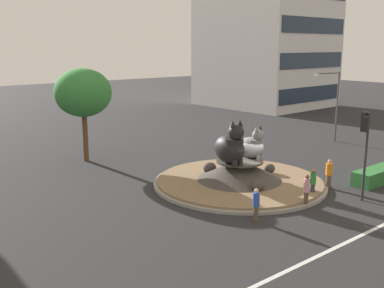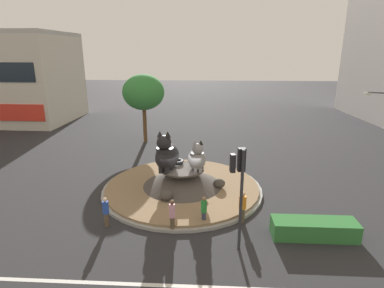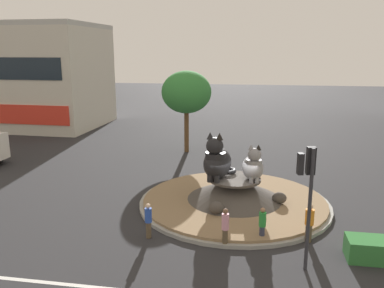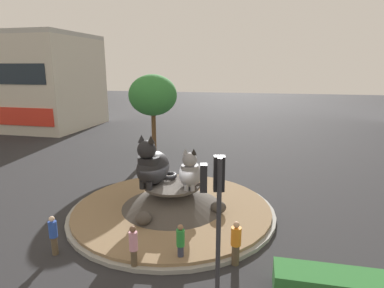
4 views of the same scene
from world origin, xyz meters
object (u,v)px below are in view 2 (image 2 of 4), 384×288
at_px(cat_statue_black, 167,155).
at_px(pedestrian_blue_shirt, 106,211).
at_px(broadleaf_tree_behind_island, 143,92).
at_px(pedestrian_orange_shirt, 242,206).
at_px(cat_statue_grey, 197,158).
at_px(pedestrian_green_shirt, 204,210).
at_px(pedestrian_pink_shirt, 172,215).
at_px(traffic_light_mast, 240,177).

distance_m(cat_statue_black, pedestrian_blue_shirt, 5.45).
xyz_separation_m(broadleaf_tree_behind_island, pedestrian_orange_shirt, (8.24, -15.00, -4.06)).
height_order(cat_statue_grey, pedestrian_green_shirt, cat_statue_grey).
relative_size(cat_statue_grey, pedestrian_pink_shirt, 1.23).
relative_size(cat_statue_black, pedestrian_green_shirt, 1.64).
relative_size(cat_statue_black, pedestrian_orange_shirt, 1.50).
bearing_deg(cat_statue_black, cat_statue_grey, 101.34).
bearing_deg(cat_statue_black, pedestrian_pink_shirt, 18.94).
distance_m(traffic_light_mast, pedestrian_pink_shirt, 4.26).
bearing_deg(pedestrian_pink_shirt, cat_statue_grey, -69.76).
bearing_deg(traffic_light_mast, pedestrian_pink_shirt, 57.78).
relative_size(cat_statue_black, traffic_light_mast, 0.55).
distance_m(pedestrian_pink_shirt, pedestrian_blue_shirt, 3.51).
height_order(traffic_light_mast, broadleaf_tree_behind_island, broadleaf_tree_behind_island).
xyz_separation_m(pedestrian_orange_shirt, pedestrian_blue_shirt, (-7.11, -0.82, -0.05)).
relative_size(pedestrian_orange_shirt, pedestrian_blue_shirt, 1.07).
distance_m(cat_statue_grey, pedestrian_orange_shirt, 4.76).
height_order(cat_statue_grey, broadleaf_tree_behind_island, broadleaf_tree_behind_island).
relative_size(pedestrian_orange_shirt, pedestrian_green_shirt, 1.09).
relative_size(broadleaf_tree_behind_island, pedestrian_pink_shirt, 3.81).
height_order(cat_statue_grey, pedestrian_orange_shirt, cat_statue_grey).
xyz_separation_m(traffic_light_mast, broadleaf_tree_behind_island, (-7.77, 17.34, 1.42)).
relative_size(traffic_light_mast, pedestrian_green_shirt, 3.00).
height_order(traffic_light_mast, pedestrian_orange_shirt, traffic_light_mast).
bearing_deg(cat_statue_grey, pedestrian_orange_shirt, 25.27).
relative_size(cat_statue_grey, broadleaf_tree_behind_island, 0.32).
bearing_deg(pedestrian_orange_shirt, pedestrian_green_shirt, 160.40).
distance_m(broadleaf_tree_behind_island, pedestrian_green_shirt, 17.08).
bearing_deg(traffic_light_mast, broadleaf_tree_behind_island, 13.04).
xyz_separation_m(traffic_light_mast, pedestrian_pink_shirt, (-3.14, 1.21, -2.61)).
bearing_deg(pedestrian_orange_shirt, pedestrian_pink_shirt, 167.25).
bearing_deg(pedestrian_blue_shirt, pedestrian_pink_shirt, -54.08).
distance_m(cat_statue_grey, traffic_light_mast, 6.59).
height_order(pedestrian_orange_shirt, pedestrian_blue_shirt, pedestrian_orange_shirt).
xyz_separation_m(pedestrian_pink_shirt, pedestrian_blue_shirt, (-3.49, 0.30, -0.08)).
bearing_deg(pedestrian_green_shirt, pedestrian_orange_shirt, 15.31).
bearing_deg(pedestrian_pink_shirt, cat_statue_black, -47.25).
height_order(broadleaf_tree_behind_island, pedestrian_pink_shirt, broadleaf_tree_behind_island).
distance_m(cat_statue_black, cat_statue_grey, 1.95).
bearing_deg(cat_statue_black, broadleaf_tree_behind_island, -153.18).
height_order(cat_statue_black, pedestrian_green_shirt, cat_statue_black).
xyz_separation_m(traffic_light_mast, pedestrian_green_shirt, (-1.57, 1.96, -2.70)).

